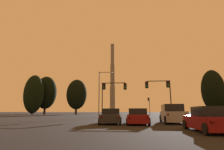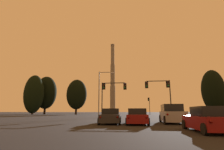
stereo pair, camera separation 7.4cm
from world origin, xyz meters
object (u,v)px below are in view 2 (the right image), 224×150
at_px(traffic_light_far_right, 149,103).
at_px(street_lamp, 101,89).
at_px(sedan_left_lane_second, 111,117).
at_px(traffic_light_overhead_left, 110,91).
at_px(hatchback_right_lane_third, 208,120).
at_px(traffic_light_overhead_right, 162,89).
at_px(sedan_center_lane_second, 137,117).
at_px(smokestack, 113,85).
at_px(suv_right_lane_second, 172,114).

bearing_deg(traffic_light_far_right, street_lamp, -110.27).
bearing_deg(sedan_left_lane_second, traffic_light_overhead_left, 94.43).
relative_size(hatchback_right_lane_third, traffic_light_overhead_right, 0.62).
relative_size(sedan_center_lane_second, traffic_light_far_right, 0.74).
bearing_deg(sedan_center_lane_second, sedan_left_lane_second, 172.14).
relative_size(traffic_light_overhead_right, street_lamp, 0.72).
xyz_separation_m(sedan_left_lane_second, smokestack, (-13.50, 129.97, 22.87)).
height_order(sedan_left_lane_second, traffic_light_far_right, traffic_light_far_right).
height_order(traffic_light_overhead_right, street_lamp, street_lamp).
bearing_deg(hatchback_right_lane_third, smokestack, 97.81).
bearing_deg(smokestack, suv_right_lane_second, -81.37).
distance_m(traffic_light_overhead_right, street_lamp, 11.80).
relative_size(sedan_center_lane_second, traffic_light_overhead_left, 0.73).
bearing_deg(traffic_light_overhead_right, traffic_light_far_right, 87.91).
bearing_deg(traffic_light_overhead_left, traffic_light_overhead_right, -3.21).
bearing_deg(hatchback_right_lane_third, traffic_light_overhead_right, 86.48).
relative_size(traffic_light_overhead_right, smokestack, 0.11).
relative_size(sedan_left_lane_second, street_lamp, 0.52).
distance_m(suv_right_lane_second, traffic_light_overhead_left, 16.25).
bearing_deg(traffic_light_overhead_right, traffic_light_overhead_left, 176.79).
xyz_separation_m(hatchback_right_lane_third, sedan_left_lane_second, (-6.42, 6.48, 0.00)).
bearing_deg(hatchback_right_lane_third, sedan_center_lane_second, 121.98).
bearing_deg(traffic_light_overhead_left, street_lamp, 131.22).
bearing_deg(traffic_light_far_right, suv_right_lane_second, -93.19).
relative_size(traffic_light_overhead_left, street_lamp, 0.71).
bearing_deg(suv_right_lane_second, smokestack, 101.36).
xyz_separation_m(sedan_left_lane_second, street_lamp, (-3.92, 17.07, 4.88)).
xyz_separation_m(hatchback_right_lane_third, traffic_light_overhead_right, (1.09, 20.68, 4.34)).
xyz_separation_m(hatchback_right_lane_third, street_lamp, (-10.34, 23.55, 4.89)).
distance_m(sedan_left_lane_second, smokestack, 132.66).
xyz_separation_m(suv_right_lane_second, sedan_left_lane_second, (-6.06, -1.12, -0.23)).
bearing_deg(suv_right_lane_second, hatchback_right_lane_third, -84.61).
relative_size(hatchback_right_lane_third, sedan_left_lane_second, 0.86).
distance_m(sedan_center_lane_second, traffic_light_overhead_left, 16.36).
height_order(suv_right_lane_second, smokestack, smokestack).
relative_size(suv_right_lane_second, traffic_light_overhead_right, 0.75).
distance_m(hatchback_right_lane_third, smokestack, 139.79).
relative_size(sedan_center_lane_second, hatchback_right_lane_third, 1.15).
bearing_deg(sedan_left_lane_second, smokestack, 93.13).
bearing_deg(street_lamp, sedan_center_lane_second, -69.65).
bearing_deg(sedan_center_lane_second, traffic_light_overhead_left, 108.17).
bearing_deg(street_lamp, hatchback_right_lane_third, -66.30).
bearing_deg(smokestack, traffic_light_overhead_right, -79.71).
distance_m(sedan_center_lane_second, traffic_light_far_right, 52.68).
relative_size(suv_right_lane_second, hatchback_right_lane_third, 1.21).
xyz_separation_m(street_lamp, smokestack, (-9.58, 112.90, 17.99)).
bearing_deg(suv_right_lane_second, sedan_left_lane_second, -166.83).
bearing_deg(traffic_light_far_right, traffic_light_overhead_left, -106.20).
bearing_deg(sedan_center_lane_second, traffic_light_far_right, 84.95).
distance_m(traffic_light_overhead_left, traffic_light_far_right, 38.55).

